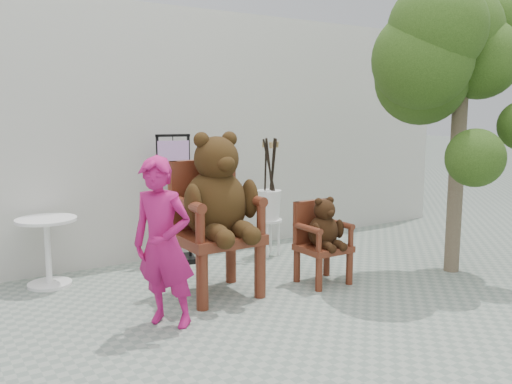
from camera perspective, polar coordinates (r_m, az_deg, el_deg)
ground_plane at (r=4.72m, az=5.39°, el=-13.64°), size 60.00×60.00×0.00m
back_wall at (r=7.08m, az=-10.17°, el=6.13°), size 9.00×1.00×3.00m
chair_big at (r=5.19m, az=-4.23°, el=-1.24°), size 0.75×0.83×1.59m
chair_small at (r=5.65m, az=6.99°, el=-4.26°), size 0.49×0.49×0.91m
person at (r=4.43m, az=-9.68°, el=-5.48°), size 0.59×0.62×1.43m
cafe_table at (r=5.93m, az=-21.10°, el=-5.10°), size 0.60×0.60×0.70m
display_stand at (r=6.43m, az=-8.57°, el=-2.27°), size 0.52×0.45×1.51m
stool_bucket at (r=6.66m, az=1.41°, el=-1.29°), size 0.32×0.32×1.46m
tree at (r=6.16m, az=19.53°, el=13.81°), size 2.09×1.58×3.15m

